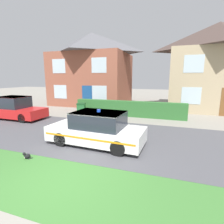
% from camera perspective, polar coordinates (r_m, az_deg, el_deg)
% --- Properties ---
extents(ground_plane, '(80.00, 80.00, 0.00)m').
position_cam_1_polar(ground_plane, '(5.33, -16.81, -21.33)').
color(ground_plane, gray).
extents(road_strip, '(28.00, 5.66, 0.01)m').
position_cam_1_polar(road_strip, '(8.58, -0.98, -7.98)').
color(road_strip, '#4C4C51').
rests_on(road_strip, ground).
extents(lawn_verge, '(28.00, 2.47, 0.01)m').
position_cam_1_polar(lawn_verge, '(5.31, -17.04, -21.47)').
color(lawn_verge, '#3D7533').
rests_on(lawn_verge, ground).
extents(garden_hedge, '(8.13, 0.55, 1.13)m').
position_cam_1_polar(garden_hedge, '(12.95, 5.31, 1.10)').
color(garden_hedge, '#2D662D').
rests_on(garden_hedge, ground).
extents(police_car, '(4.16, 1.86, 1.52)m').
position_cam_1_polar(police_car, '(7.45, -4.96, -5.59)').
color(police_car, black).
rests_on(police_car, road_strip).
extents(cat, '(0.29, 0.26, 0.27)m').
position_cam_1_polar(cat, '(7.03, -26.11, -12.75)').
color(cat, black).
rests_on(cat, ground).
extents(neighbour_car_near, '(4.04, 1.73, 1.54)m').
position_cam_1_polar(neighbour_car_near, '(13.77, -28.96, 0.97)').
color(neighbour_car_near, black).
rests_on(neighbour_car_near, road_strip).
extents(house_left, '(7.82, 6.22, 7.36)m').
position_cam_1_polar(house_left, '(19.24, -6.53, 13.90)').
color(house_left, '#93513D').
rests_on(house_left, ground).
extents(house_right, '(7.79, 6.17, 7.36)m').
position_cam_1_polar(house_right, '(17.99, 30.75, 12.65)').
color(house_right, tan).
rests_on(house_right, ground).
extents(wheelie_bin, '(0.72, 0.74, 1.03)m').
position_cam_1_polar(wheelie_bin, '(12.77, -9.99, 0.64)').
color(wheelie_bin, '#23662D').
rests_on(wheelie_bin, ground).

